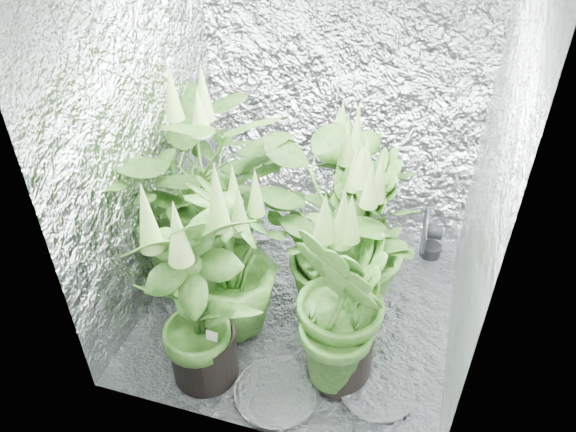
% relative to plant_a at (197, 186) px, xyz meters
% --- Properties ---
extents(ground, '(1.60, 1.60, 0.00)m').
position_rel_plant_a_xyz_m(ground, '(0.61, -0.11, -0.59)').
color(ground, white).
rests_on(ground, ground).
extents(walls, '(1.62, 1.62, 2.00)m').
position_rel_plant_a_xyz_m(walls, '(0.61, -0.11, 0.41)').
color(walls, white).
rests_on(walls, ground).
extents(plant_a, '(1.35, 1.35, 1.24)m').
position_rel_plant_a_xyz_m(plant_a, '(0.00, 0.00, 0.00)').
color(plant_a, black).
rests_on(plant_a, ground).
extents(plant_b, '(0.65, 0.65, 0.97)m').
position_rel_plant_a_xyz_m(plant_b, '(0.76, 0.35, -0.15)').
color(plant_b, black).
rests_on(plant_b, ground).
extents(plant_c, '(0.54, 0.54, 0.92)m').
position_rel_plant_a_xyz_m(plant_c, '(0.87, 0.13, -0.18)').
color(plant_c, black).
rests_on(plant_c, ground).
extents(plant_d, '(0.66, 0.66, 0.94)m').
position_rel_plant_a_xyz_m(plant_d, '(0.32, -0.35, -0.17)').
color(plant_d, black).
rests_on(plant_d, ground).
extents(plant_e, '(1.15, 1.15, 1.02)m').
position_rel_plant_a_xyz_m(plant_e, '(0.82, -0.10, -0.11)').
color(plant_e, black).
rests_on(plant_e, ground).
extents(plant_f, '(0.75, 0.75, 1.13)m').
position_rel_plant_a_xyz_m(plant_f, '(0.30, -0.69, -0.08)').
color(plant_f, black).
rests_on(plant_f, ground).
extents(plant_g, '(0.68, 0.68, 1.02)m').
position_rel_plant_a_xyz_m(plant_g, '(0.91, -0.51, -0.13)').
color(plant_g, black).
rests_on(plant_g, ground).
extents(circulation_fan, '(0.13, 0.28, 0.32)m').
position_rel_plant_a_xyz_m(circulation_fan, '(1.23, 0.50, -0.46)').
color(circulation_fan, black).
rests_on(circulation_fan, ground).
extents(plant_label, '(0.06, 0.03, 0.09)m').
position_rel_plant_a_xyz_m(plant_label, '(0.36, -0.72, -0.29)').
color(plant_label, white).
rests_on(plant_label, plant_f).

